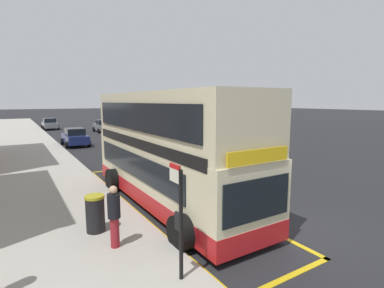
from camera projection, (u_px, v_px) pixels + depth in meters
The scene contains 11 objects.
ground_plane at pixel (84, 134), 36.31m from camera, with size 260.00×260.00×0.00m, color black.
pavement_near at pixel (19, 137), 32.65m from camera, with size 6.00×76.00×0.14m, color #A39E93.
double_decker_bus at pixel (167, 152), 11.50m from camera, with size 3.26×10.05×4.40m.
bus_bay_markings at pixel (165, 200), 12.12m from camera, with size 3.18×12.87×0.01m.
bus_stop_sign at pixel (179, 212), 6.35m from camera, with size 0.09×0.51×2.57m.
parked_car_grey_across at pixel (103, 126), 38.43m from camera, with size 2.09×4.20×1.62m.
parked_car_navy_ahead at pixel (75, 137), 26.62m from camera, with size 2.09×4.20×1.62m.
parked_car_grey_distant at pixel (50, 124), 41.89m from camera, with size 2.09×4.20×1.62m.
parked_car_silver_kerbside at pixel (149, 138), 26.21m from camera, with size 2.09×4.20×1.62m.
pedestrian_further_back at pixel (114, 214), 7.79m from camera, with size 0.34×0.34×1.71m.
litter_bin at pixel (95, 213), 8.79m from camera, with size 0.58×0.58×1.13m.
Camera 1 is at (-7.59, -5.78, 4.07)m, focal length 27.24 mm.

